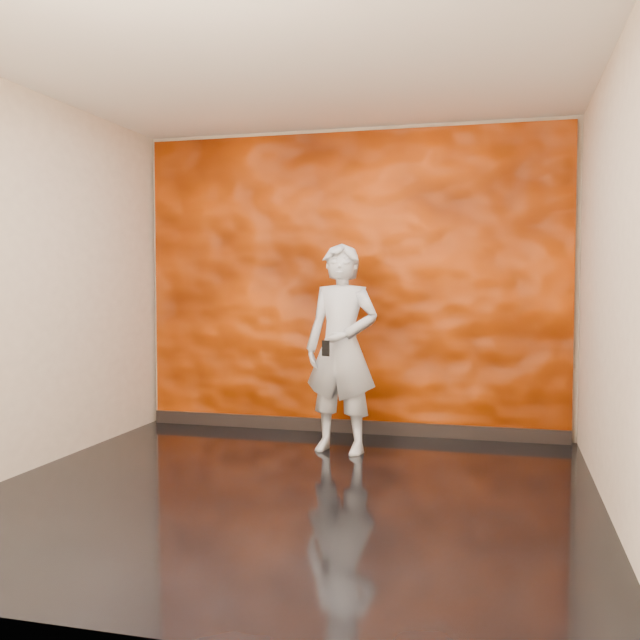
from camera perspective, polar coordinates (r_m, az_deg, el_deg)
The scene contains 5 objects.
room at distance 4.66m, azimuth -2.67°, elevation 3.18°, with size 4.02×4.02×2.81m.
feature_wall at distance 6.56m, azimuth 2.43°, elevation 2.96°, with size 3.90×0.06×2.75m, color #E14603.
baseboard at distance 6.65m, azimuth 2.33°, elevation -8.49°, with size 3.90×0.04×0.12m, color black.
man at distance 5.81m, azimuth 1.74°, elevation -2.28°, with size 0.62×0.41×1.70m, color #99A0A8.
phone at distance 5.58m, azimuth 0.46°, elevation -2.28°, with size 0.07×0.01×0.12m, color black.
Camera 1 is at (1.39, -4.45, 1.38)m, focal length 40.00 mm.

